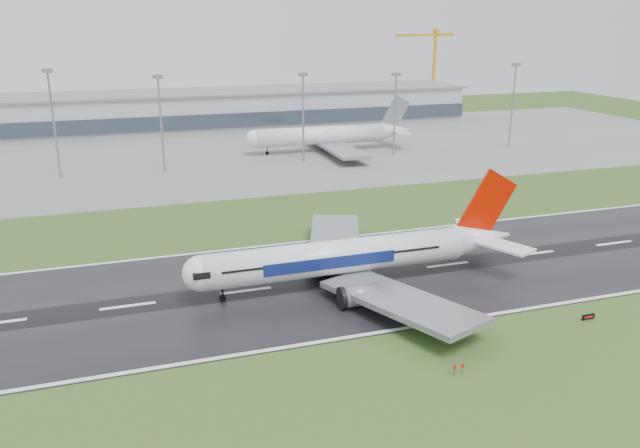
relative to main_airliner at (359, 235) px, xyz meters
name	(u,v)px	position (x,y,z in m)	size (l,w,h in m)	color
ground	(352,277)	(-0.18, 2.81, -9.31)	(520.00, 520.00, 0.00)	#2D4A1B
runway	(352,277)	(-0.18, 2.81, -9.26)	(400.00, 45.00, 0.10)	black
apron	(229,152)	(-0.18, 127.81, -9.27)	(400.00, 130.00, 0.08)	slate
terminal	(203,110)	(-0.18, 187.81, -1.81)	(240.00, 36.00, 15.00)	#999BA4
main_airliner	(359,235)	(0.00, 0.00, 0.00)	(62.37, 59.40, 18.41)	white
parked_airliner	(327,126)	(34.10, 117.55, 0.05)	(63.30, 58.93, 18.55)	silver
tower_crane	(434,70)	(121.72, 202.81, 11.49)	(41.90, 2.29, 41.59)	#CC9112
runway_sign	(588,317)	(29.23, -25.38, -8.79)	(2.30, 0.26, 1.04)	black
floodmast_1	(54,127)	(-55.87, 102.81, 6.28)	(0.64, 0.64, 31.18)	gray
floodmast_2	(161,126)	(-25.19, 102.81, 5.04)	(0.64, 0.64, 28.69)	gray
floodmast_3	(303,120)	(20.73, 102.81, 4.79)	(0.64, 0.64, 28.19)	gray
floodmast_4	(395,117)	(53.87, 102.81, 4.39)	(0.64, 0.64, 27.40)	gray
floodmast_5	(512,108)	(101.23, 102.81, 5.53)	(0.64, 0.64, 29.68)	gray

